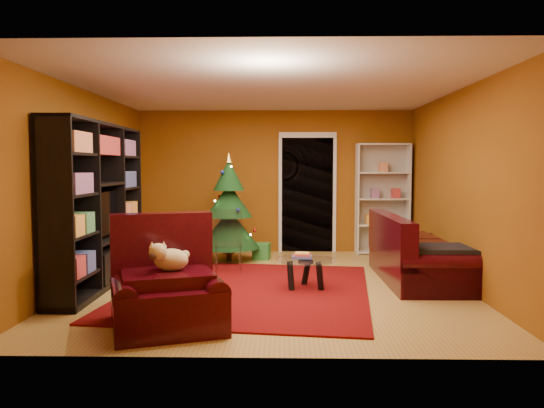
{
  "coord_description": "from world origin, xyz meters",
  "views": [
    {
      "loc": [
        0.16,
        -7.02,
        1.58
      ],
      "look_at": [
        0.0,
        0.4,
        1.05
      ],
      "focal_mm": 35.0,
      "sensor_mm": 36.0,
      "label": 1
    }
  ],
  "objects_px": {
    "coffee_table": "(306,274)",
    "gift_box_teal": "(187,253)",
    "rug": "(249,290)",
    "white_bookshelf": "(382,199)",
    "acrylic_chair": "(228,245)",
    "christmas_tree": "(229,208)",
    "dog": "(171,260)",
    "gift_box_red": "(229,248)",
    "sofa": "(418,247)",
    "gift_box_green": "(262,251)",
    "armchair": "(167,283)",
    "media_unit": "(98,205)"
  },
  "relations": [
    {
      "from": "coffee_table",
      "to": "gift_box_teal",
      "type": "bearing_deg",
      "value": 133.92
    },
    {
      "from": "dog",
      "to": "sofa",
      "type": "xyz_separation_m",
      "value": [
        2.96,
        2.14,
        -0.2
      ]
    },
    {
      "from": "rug",
      "to": "coffee_table",
      "type": "relative_size",
      "value": 4.46
    },
    {
      "from": "rug",
      "to": "white_bookshelf",
      "type": "relative_size",
      "value": 1.7
    },
    {
      "from": "gift_box_teal",
      "to": "gift_box_red",
      "type": "height_order",
      "value": "gift_box_teal"
    },
    {
      "from": "christmas_tree",
      "to": "white_bookshelf",
      "type": "bearing_deg",
      "value": 17.55
    },
    {
      "from": "armchair",
      "to": "gift_box_green",
      "type": "bearing_deg",
      "value": 59.33
    },
    {
      "from": "coffee_table",
      "to": "armchair",
      "type": "bearing_deg",
      "value": -130.74
    },
    {
      "from": "gift_box_red",
      "to": "armchair",
      "type": "height_order",
      "value": "armchair"
    },
    {
      "from": "gift_box_teal",
      "to": "sofa",
      "type": "xyz_separation_m",
      "value": [
        3.47,
        -1.41,
        0.33
      ]
    },
    {
      "from": "media_unit",
      "to": "christmas_tree",
      "type": "xyz_separation_m",
      "value": [
        1.53,
        1.85,
        -0.19
      ]
    },
    {
      "from": "media_unit",
      "to": "armchair",
      "type": "xyz_separation_m",
      "value": [
        1.3,
        -1.82,
        -0.62
      ]
    },
    {
      "from": "christmas_tree",
      "to": "dog",
      "type": "height_order",
      "value": "christmas_tree"
    },
    {
      "from": "gift_box_red",
      "to": "sofa",
      "type": "height_order",
      "value": "sofa"
    },
    {
      "from": "gift_box_teal",
      "to": "media_unit",
      "type": "bearing_deg",
      "value": -114.84
    },
    {
      "from": "gift_box_green",
      "to": "gift_box_teal",
      "type": "bearing_deg",
      "value": -168.72
    },
    {
      "from": "gift_box_green",
      "to": "acrylic_chair",
      "type": "relative_size",
      "value": 0.33
    },
    {
      "from": "gift_box_green",
      "to": "gift_box_red",
      "type": "relative_size",
      "value": 1.41
    },
    {
      "from": "dog",
      "to": "sofa",
      "type": "relative_size",
      "value": 0.18
    },
    {
      "from": "media_unit",
      "to": "gift_box_red",
      "type": "height_order",
      "value": "media_unit"
    },
    {
      "from": "coffee_table",
      "to": "acrylic_chair",
      "type": "distance_m",
      "value": 1.52
    },
    {
      "from": "rug",
      "to": "dog",
      "type": "bearing_deg",
      "value": -113.94
    },
    {
      "from": "white_bookshelf",
      "to": "rug",
      "type": "bearing_deg",
      "value": -128.81
    },
    {
      "from": "gift_box_teal",
      "to": "white_bookshelf",
      "type": "relative_size",
      "value": 0.13
    },
    {
      "from": "media_unit",
      "to": "acrylic_chair",
      "type": "height_order",
      "value": "media_unit"
    },
    {
      "from": "dog",
      "to": "media_unit",
      "type": "bearing_deg",
      "value": 107.63
    },
    {
      "from": "rug",
      "to": "gift_box_red",
      "type": "xyz_separation_m",
      "value": [
        -0.55,
        2.86,
        0.09
      ]
    },
    {
      "from": "gift_box_red",
      "to": "christmas_tree",
      "type": "bearing_deg",
      "value": -84.03
    },
    {
      "from": "gift_box_green",
      "to": "white_bookshelf",
      "type": "distance_m",
      "value": 2.42
    },
    {
      "from": "media_unit",
      "to": "dog",
      "type": "bearing_deg",
      "value": -53.37
    },
    {
      "from": "gift_box_green",
      "to": "coffee_table",
      "type": "distance_m",
      "value": 2.31
    },
    {
      "from": "gift_box_red",
      "to": "coffee_table",
      "type": "xyz_separation_m",
      "value": [
        1.27,
        -2.78,
        0.11
      ]
    },
    {
      "from": "dog",
      "to": "coffee_table",
      "type": "xyz_separation_m",
      "value": [
        1.39,
        1.58,
        -0.46
      ]
    },
    {
      "from": "armchair",
      "to": "acrylic_chair",
      "type": "height_order",
      "value": "armchair"
    },
    {
      "from": "gift_box_red",
      "to": "dog",
      "type": "xyz_separation_m",
      "value": [
        -0.12,
        -4.36,
        0.56
      ]
    },
    {
      "from": "media_unit",
      "to": "armchair",
      "type": "distance_m",
      "value": 2.33
    },
    {
      "from": "rug",
      "to": "gift_box_red",
      "type": "distance_m",
      "value": 2.91
    },
    {
      "from": "dog",
      "to": "acrylic_chair",
      "type": "height_order",
      "value": "acrylic_chair"
    },
    {
      "from": "gift_box_teal",
      "to": "acrylic_chair",
      "type": "distance_m",
      "value": 1.26
    },
    {
      "from": "white_bookshelf",
      "to": "dog",
      "type": "height_order",
      "value": "white_bookshelf"
    },
    {
      "from": "rug",
      "to": "sofa",
      "type": "xyz_separation_m",
      "value": [
        2.29,
        0.63,
        0.46
      ]
    },
    {
      "from": "christmas_tree",
      "to": "sofa",
      "type": "bearing_deg",
      "value": -28.02
    },
    {
      "from": "christmas_tree",
      "to": "dog",
      "type": "relative_size",
      "value": 4.54
    },
    {
      "from": "gift_box_red",
      "to": "dog",
      "type": "bearing_deg",
      "value": -91.55
    },
    {
      "from": "media_unit",
      "to": "gift_box_green",
      "type": "height_order",
      "value": "media_unit"
    },
    {
      "from": "armchair",
      "to": "dog",
      "type": "height_order",
      "value": "armchair"
    },
    {
      "from": "media_unit",
      "to": "coffee_table",
      "type": "relative_size",
      "value": 3.59
    },
    {
      "from": "media_unit",
      "to": "coffee_table",
      "type": "bearing_deg",
      "value": -4.26
    },
    {
      "from": "gift_box_red",
      "to": "white_bookshelf",
      "type": "distance_m",
      "value": 2.91
    },
    {
      "from": "media_unit",
      "to": "armchair",
      "type": "height_order",
      "value": "media_unit"
    }
  ]
}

